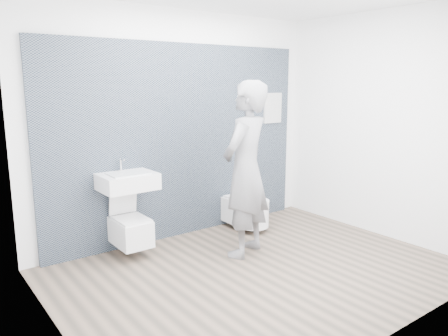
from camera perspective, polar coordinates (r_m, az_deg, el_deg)
ground at (r=4.69m, az=4.52°, el=-13.25°), size 4.00×4.00×0.00m
room_shell at (r=4.27m, az=4.88°, el=8.51°), size 4.00×4.00×4.00m
tile_wall at (r=5.79m, az=-5.22°, el=-8.40°), size 3.60×0.06×2.40m
washbasin at (r=4.94m, az=-12.48°, el=-1.67°), size 0.60×0.45×0.45m
toilet_square at (r=5.07m, az=-12.12°, el=-7.87°), size 0.35×0.50×0.68m
toilet_rounded at (r=5.86m, az=3.12°, el=-5.63°), size 0.40×0.67×0.36m
info_placard at (r=6.61m, az=6.08°, el=-5.90°), size 0.32×0.03×0.43m
visitor at (r=4.84m, az=2.84°, el=-0.25°), size 0.84×0.72×1.96m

